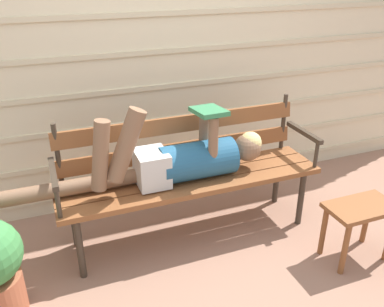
% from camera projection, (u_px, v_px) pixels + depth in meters
% --- Properties ---
extents(ground_plane, '(12.00, 12.00, 0.00)m').
position_uv_depth(ground_plane, '(202.00, 249.00, 2.78)').
color(ground_plane, '#936B56').
extents(house_siding, '(5.44, 0.08, 2.37)m').
position_uv_depth(house_siding, '(159.00, 51.00, 2.99)').
color(house_siding, beige).
rests_on(house_siding, ground).
extents(park_bench, '(1.79, 0.44, 0.89)m').
position_uv_depth(park_bench, '(189.00, 167.00, 2.78)').
color(park_bench, brown).
rests_on(park_bench, ground).
extents(reclining_person, '(1.71, 0.26, 0.57)m').
position_uv_depth(reclining_person, '(177.00, 159.00, 2.64)').
color(reclining_person, '#23567A').
extents(footstool, '(0.45, 0.26, 0.40)m').
position_uv_depth(footstool, '(360.00, 217.00, 2.58)').
color(footstool, brown).
rests_on(footstool, ground).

